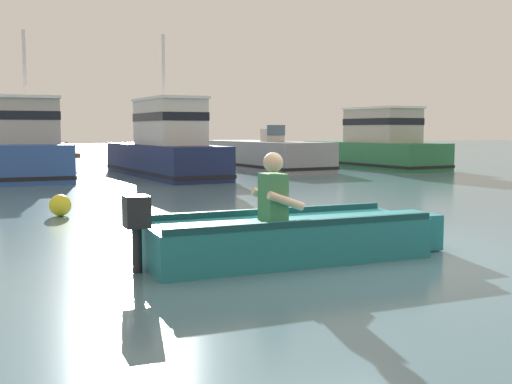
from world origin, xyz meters
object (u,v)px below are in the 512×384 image
Objects in this scene: moored_boat_green at (375,146)px; moored_boat_navy at (165,148)px; moored_boat_blue at (27,148)px; mooring_buoy at (60,205)px; rowboat_with_person at (291,237)px; moored_boat_grey at (266,156)px.

moored_boat_navy is at bearing -170.88° from moored_boat_green.
mooring_buoy is at bearing -89.43° from moored_boat_blue.
moored_boat_navy is (1.79, 12.68, 0.63)m from rowboat_with_person.
rowboat_with_person is 15.86m from moored_boat_grey.
moored_boat_grey is (8.17, 0.97, -0.39)m from moored_boat_blue.
moored_boat_green is 15.49m from mooring_buoy.
mooring_buoy is (-8.08, -10.06, -0.30)m from moored_boat_grey.
moored_boat_navy is at bearing 81.95° from rowboat_with_person.
moored_boat_navy is 19.12× the size of mooring_buoy.
moored_boat_green reaches higher than moored_boat_grey.
moored_boat_blue is 8.23m from moored_boat_grey.
moored_boat_grey is at bearing 171.34° from moored_boat_green.
moored_boat_navy reaches higher than moored_boat_grey.
moored_boat_navy is at bearing -14.62° from moored_boat_blue.
mooring_buoy is (-3.84, -8.07, -0.70)m from moored_boat_navy.
moored_boat_blue is at bearing -173.24° from moored_boat_grey.
moored_boat_grey reaches higher than rowboat_with_person.
moored_boat_grey is (6.03, 14.67, 0.23)m from rowboat_with_person.
moored_boat_blue is 12.37m from moored_boat_green.
moored_boat_grey is at bearing 51.25° from mooring_buoy.
moored_boat_grey is at bearing 25.17° from moored_boat_navy.
mooring_buoy is at bearing 113.91° from rowboat_with_person.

